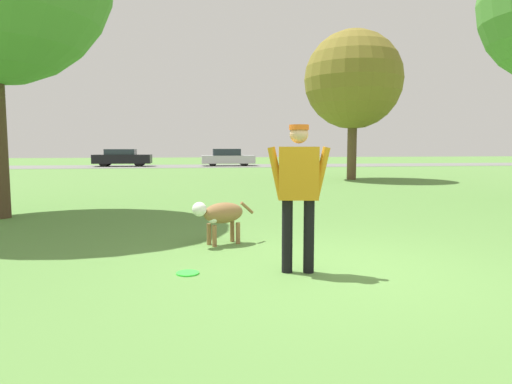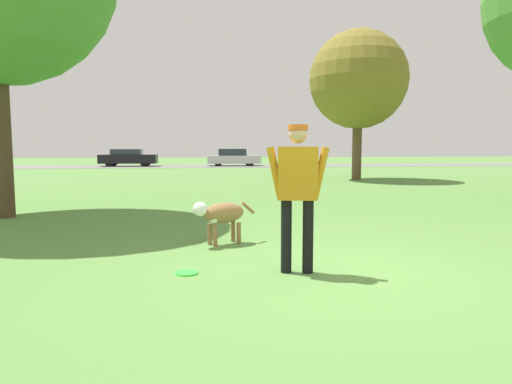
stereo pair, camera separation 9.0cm
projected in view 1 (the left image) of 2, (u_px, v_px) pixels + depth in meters
ground_plane at (329, 270)px, 5.62m from camera, size 120.00×120.00×0.00m
far_road_strip at (208, 166)px, 35.79m from camera, size 120.00×6.00×0.01m
person at (299, 184)px, 5.42m from camera, size 0.75×0.31×1.78m
dog at (220, 214)px, 7.05m from camera, size 1.03×0.61×0.69m
frisbee at (188, 273)px, 5.46m from camera, size 0.27×0.27×0.02m
tree_far_right at (353, 80)px, 20.72m from camera, size 4.45×4.45×6.78m
parked_car_black at (122, 158)px, 35.07m from camera, size 4.38×1.82×1.33m
parked_car_silver at (228, 158)px, 36.02m from camera, size 4.19×1.94×1.35m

